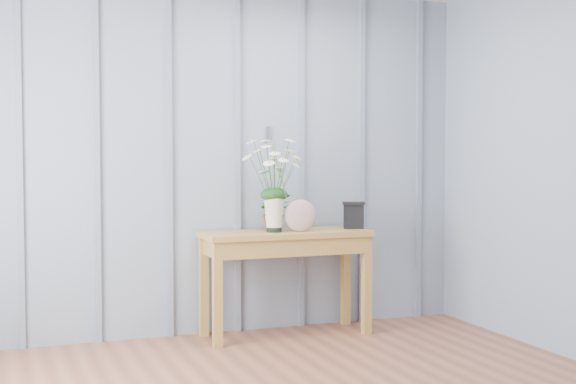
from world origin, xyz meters
name	(u,v)px	position (x,y,z in m)	size (l,w,h in m)	color
room_shell	(263,31)	(0.00, 0.92, 1.99)	(4.00, 4.50, 2.50)	#8694A9
sideboard	(286,247)	(0.53, 1.99, 0.64)	(1.20, 0.45, 0.75)	olive
daisy_vase	(274,172)	(0.43, 1.95, 1.17)	(0.48, 0.36, 0.68)	black
spider_plant	(275,212)	(0.49, 2.10, 0.88)	(0.23, 0.20, 0.26)	#123912
felt_disc_vessel	(301,216)	(0.62, 1.91, 0.86)	(0.23, 0.06, 0.23)	#88434B
carved_box	(354,215)	(1.06, 1.98, 0.85)	(0.19, 0.17, 0.19)	black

